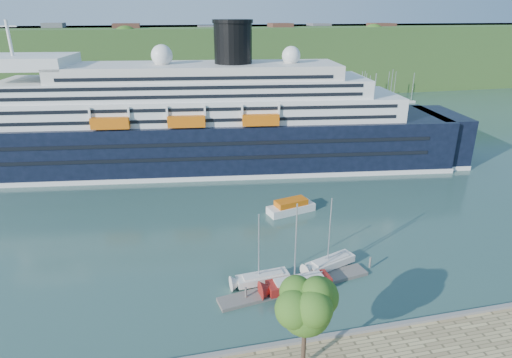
% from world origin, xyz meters
% --- Properties ---
extents(ground, '(400.00, 400.00, 0.00)m').
position_xyz_m(ground, '(0.00, 0.00, 0.00)').
color(ground, '#2B4D44').
rests_on(ground, ground).
extents(far_hillside, '(400.00, 50.00, 24.00)m').
position_xyz_m(far_hillside, '(0.00, 145.00, 12.00)').
color(far_hillside, '#325E25').
rests_on(far_hillside, ground).
extents(quay_coping, '(220.00, 0.50, 0.30)m').
position_xyz_m(quay_coping, '(0.00, -0.20, 1.15)').
color(quay_coping, slate).
rests_on(quay_coping, promenade).
extents(cruise_ship, '(126.26, 34.75, 28.06)m').
position_xyz_m(cruise_ship, '(-9.85, 53.91, 14.03)').
color(cruise_ship, black).
rests_on(cruise_ship, ground).
extents(promenade_tree, '(5.66, 5.66, 9.37)m').
position_xyz_m(promenade_tree, '(-0.89, -2.85, 5.69)').
color(promenade_tree, '#2E5917').
rests_on(promenade_tree, promenade).
extents(floating_pontoon, '(18.25, 5.11, 0.40)m').
position_xyz_m(floating_pontoon, '(2.37, 9.17, 0.20)').
color(floating_pontoon, slate).
rests_on(floating_pontoon, ground).
extents(sailboat_white_near, '(6.80, 2.41, 8.61)m').
position_xyz_m(sailboat_white_near, '(-1.16, 10.58, 4.31)').
color(sailboat_white_near, silver).
rests_on(sailboat_white_near, ground).
extents(sailboat_red, '(8.18, 2.92, 10.36)m').
position_xyz_m(sailboat_red, '(2.47, 8.42, 5.18)').
color(sailboat_red, maroon).
rests_on(sailboat_red, ground).
extents(sailboat_white_far, '(7.28, 4.13, 9.07)m').
position_xyz_m(sailboat_white_far, '(7.62, 11.85, 4.54)').
color(sailboat_white_far, silver).
rests_on(sailboat_white_far, ground).
extents(tender_launch, '(7.97, 4.29, 2.09)m').
position_xyz_m(tender_launch, '(7.66, 28.12, 1.05)').
color(tender_launch, '#CC5D0C').
rests_on(tender_launch, ground).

